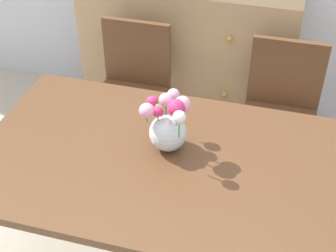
{
  "coord_description": "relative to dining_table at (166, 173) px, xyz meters",
  "views": [
    {
      "loc": [
        0.43,
        -1.51,
        2.14
      ],
      "look_at": [
        -0.01,
        0.08,
        0.86
      ],
      "focal_mm": 51.74,
      "sensor_mm": 36.0,
      "label": 1
    }
  ],
  "objects": [
    {
      "name": "dining_table",
      "position": [
        0.0,
        0.0,
        0.0
      ],
      "size": [
        1.68,
        1.0,
        0.74
      ],
      "color": "brown",
      "rests_on": "ground_plane"
    },
    {
      "name": "chair_left",
      "position": [
        -0.45,
        0.84,
        -0.14
      ],
      "size": [
        0.42,
        0.42,
        0.9
      ],
      "rotation": [
        0.0,
        0.0,
        3.14
      ],
      "color": "brown",
      "rests_on": "ground_plane"
    },
    {
      "name": "chair_right",
      "position": [
        0.45,
        0.84,
        -0.14
      ],
      "size": [
        0.42,
        0.42,
        0.9
      ],
      "rotation": [
        0.0,
        0.0,
        3.14
      ],
      "color": "brown",
      "rests_on": "ground_plane"
    },
    {
      "name": "flower_vase",
      "position": [
        -0.01,
        0.08,
        0.21
      ],
      "size": [
        0.22,
        0.26,
        0.28
      ],
      "color": "silver",
      "rests_on": "dining_table"
    },
    {
      "name": "dresser",
      "position": [
        -0.21,
        1.33,
        -0.16
      ],
      "size": [
        1.4,
        0.47,
        1.0
      ],
      "color": "tan",
      "rests_on": "ground_plane"
    }
  ]
}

